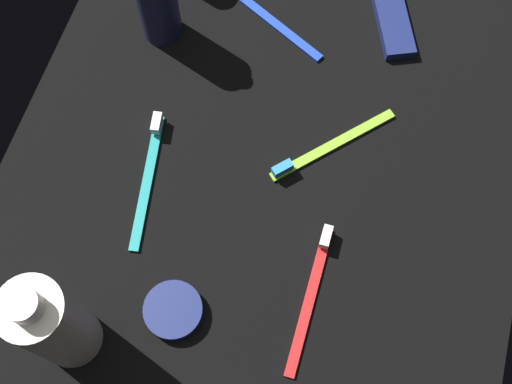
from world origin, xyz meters
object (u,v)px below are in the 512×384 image
(snack_bar_navy, at_px, (393,24))
(cream_tin_right, at_px, (173,311))
(toothbrush_red, at_px, (312,290))
(toothbrush_blue, at_px, (265,14))
(bodywash_bottle, at_px, (53,324))
(toothbrush_teal, at_px, (149,172))
(toothbrush_lime, at_px, (326,148))

(snack_bar_navy, bearing_deg, cream_tin_right, 137.38)
(toothbrush_red, distance_m, toothbrush_blue, 0.39)
(bodywash_bottle, bearing_deg, toothbrush_teal, -3.55)
(bodywash_bottle, distance_m, snack_bar_navy, 0.58)
(toothbrush_lime, distance_m, snack_bar_navy, 0.21)
(toothbrush_lime, relative_size, toothbrush_teal, 0.77)
(toothbrush_lime, distance_m, toothbrush_teal, 0.22)
(snack_bar_navy, xyz_separation_m, cream_tin_right, (-0.45, 0.16, 0.00))
(snack_bar_navy, bearing_deg, toothbrush_red, 154.65)
(toothbrush_lime, bearing_deg, toothbrush_red, -170.89)
(toothbrush_blue, distance_m, toothbrush_lime, 0.22)
(toothbrush_lime, bearing_deg, bodywash_bottle, 145.07)
(toothbrush_red, height_order, toothbrush_blue, same)
(toothbrush_teal, distance_m, snack_bar_navy, 0.39)
(bodywash_bottle, height_order, toothbrush_blue, bodywash_bottle)
(toothbrush_lime, bearing_deg, cream_tin_right, 154.93)
(toothbrush_teal, bearing_deg, snack_bar_navy, -39.35)
(toothbrush_blue, distance_m, snack_bar_navy, 0.17)
(snack_bar_navy, bearing_deg, bodywash_bottle, 130.01)
(bodywash_bottle, distance_m, toothbrush_blue, 0.49)
(snack_bar_navy, bearing_deg, toothbrush_blue, 77.20)
(toothbrush_blue, xyz_separation_m, cream_tin_right, (-0.42, -0.01, 0.00))
(toothbrush_blue, relative_size, snack_bar_navy, 1.59)
(bodywash_bottle, relative_size, toothbrush_red, 1.03)
(toothbrush_lime, xyz_separation_m, cream_tin_right, (-0.25, 0.12, 0.00))
(snack_bar_navy, bearing_deg, toothbrush_lime, 144.89)
(toothbrush_lime, relative_size, cream_tin_right, 2.07)
(bodywash_bottle, height_order, toothbrush_red, bodywash_bottle)
(toothbrush_red, xyz_separation_m, snack_bar_navy, (0.38, -0.01, 0.00))
(toothbrush_blue, distance_m, toothbrush_teal, 0.28)
(snack_bar_navy, height_order, cream_tin_right, cream_tin_right)
(toothbrush_blue, bearing_deg, cream_tin_right, -178.22)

